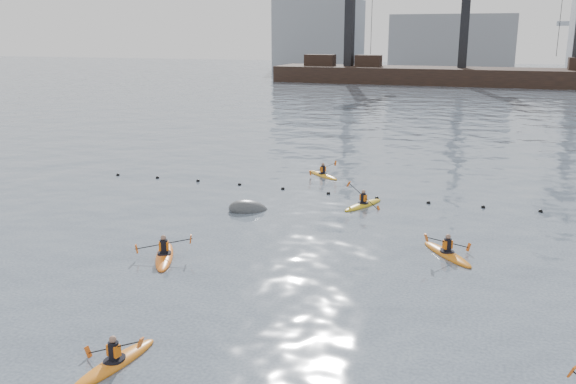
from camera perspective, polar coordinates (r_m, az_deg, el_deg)
name	(u,v)px	position (r m, az deg, el deg)	size (l,w,h in m)	color
float_line	(353,195)	(36.83, 6.09, -0.30)	(33.24, 0.73, 0.24)	black
barge_pier	(460,74)	(122.65, 15.78, 10.55)	(72.00, 19.30, 29.50)	black
skyline	(483,34)	(162.54, 17.82, 13.88)	(141.00, 28.00, 22.00)	gray
kayaker_0	(115,362)	(19.26, -15.92, -15.06)	(2.32, 3.42, 1.31)	orange
kayaker_2	(164,255)	(27.18, -11.50, -5.80)	(2.27, 3.59, 1.17)	orange
kayaker_3	(363,204)	(34.69, 7.04, -1.14)	(2.21, 3.32, 1.39)	gold
kayaker_4	(447,253)	(27.79, 14.66, -5.55)	(2.72, 3.14, 1.26)	#CD6D13
kayaker_5	(323,174)	(41.78, 3.28, 1.65)	(2.89, 2.58, 1.08)	orange
mooring_buoy	(249,210)	(33.69, -3.70, -1.72)	(2.28, 1.35, 1.14)	#383B3C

